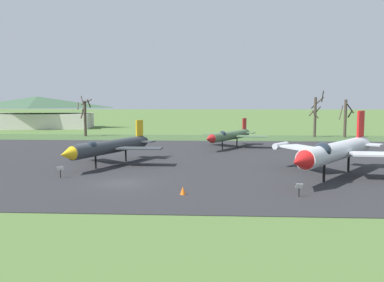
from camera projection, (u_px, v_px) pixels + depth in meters
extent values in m
plane|color=#4C6B33|center=(122.00, 184.00, 34.45)|extent=(600.00, 600.00, 0.00)
cube|color=#28282B|center=(149.00, 160.00, 48.25)|extent=(100.88, 46.29, 0.05)
cube|color=#3C582E|center=(174.00, 138.00, 77.21)|extent=(160.88, 12.00, 0.06)
cylinder|color=#4C6B47|center=(230.00, 136.00, 60.19)|extent=(6.39, 10.58, 1.30)
cone|color=#B21E1E|center=(209.00, 139.00, 54.71)|extent=(1.78, 1.93, 1.20)
cylinder|color=black|center=(246.00, 133.00, 65.22)|extent=(1.14, 1.06, 0.91)
ellipsoid|color=#19232D|center=(223.00, 134.00, 58.08)|extent=(1.03, 1.93, 0.97)
cube|color=#4C6B47|center=(217.00, 135.00, 62.89)|extent=(4.59, 4.79, 0.12)
cube|color=#4C6B47|center=(252.00, 136.00, 59.99)|extent=(4.61, 2.75, 0.12)
cube|color=#B21E1E|center=(244.00, 124.00, 64.48)|extent=(0.71, 1.16, 1.71)
cube|color=#4C6B47|center=(238.00, 132.00, 64.97)|extent=(1.83, 1.74, 0.12)
cube|color=#4C6B47|center=(250.00, 133.00, 63.97)|extent=(1.83, 1.74, 0.12)
cylinder|color=black|center=(222.00, 146.00, 58.19)|extent=(0.17, 0.17, 1.21)
cylinder|color=black|center=(237.00, 143.00, 62.43)|extent=(0.17, 0.17, 1.21)
cylinder|color=#33383D|center=(111.00, 147.00, 44.08)|extent=(5.88, 11.98, 1.42)
cone|color=yellow|center=(66.00, 154.00, 37.83)|extent=(1.78, 1.90, 1.31)
cylinder|color=black|center=(143.00, 141.00, 49.90)|extent=(1.21, 1.10, 1.00)
ellipsoid|color=#19232D|center=(92.00, 146.00, 41.11)|extent=(1.05, 1.97, 0.99)
cube|color=#33383D|center=(93.00, 146.00, 46.07)|extent=(4.85, 4.60, 0.13)
cube|color=#33383D|center=(140.00, 148.00, 43.49)|extent=(4.81, 2.12, 0.13)
cube|color=yellow|center=(139.00, 128.00, 49.05)|extent=(0.67, 1.34, 1.91)
cube|color=#33383D|center=(131.00, 141.00, 49.50)|extent=(2.04, 1.85, 0.13)
cube|color=#33383D|center=(147.00, 141.00, 48.57)|extent=(2.04, 1.85, 0.13)
cylinder|color=black|center=(96.00, 163.00, 41.77)|extent=(0.19, 0.19, 1.33)
cylinder|color=black|center=(126.00, 156.00, 46.66)|extent=(0.19, 0.19, 1.33)
cylinder|color=black|center=(60.00, 174.00, 36.87)|extent=(0.08, 0.08, 0.74)
cube|color=white|center=(60.00, 169.00, 36.82)|extent=(0.59, 0.31, 0.34)
cylinder|color=silver|center=(338.00, 151.00, 37.29)|extent=(9.79, 12.81, 1.68)
cone|color=red|center=(299.00, 162.00, 30.84)|extent=(2.45, 2.57, 1.54)
cylinder|color=black|center=(363.00, 144.00, 43.20)|extent=(1.49, 1.43, 1.17)
ellipsoid|color=#19232D|center=(323.00, 150.00, 34.37)|extent=(1.32, 2.49, 1.25)
cube|color=silver|center=(304.00, 148.00, 40.62)|extent=(4.94, 6.43, 0.16)
cylinder|color=silver|center=(281.00, 145.00, 43.06)|extent=(2.06, 2.55, 0.63)
cube|color=red|center=(361.00, 124.00, 42.22)|extent=(1.24, 1.62, 2.70)
cube|color=silver|center=(347.00, 143.00, 43.09)|extent=(2.39, 2.33, 0.16)
cube|color=silver|center=(372.00, 145.00, 41.55)|extent=(2.39, 2.33, 0.16)
cylinder|color=black|center=(324.00, 173.00, 34.96)|extent=(0.22, 0.22, 1.56)
cylinder|color=black|center=(348.00, 164.00, 39.94)|extent=(0.22, 0.22, 1.56)
cylinder|color=black|center=(299.00, 193.00, 29.59)|extent=(0.08, 0.08, 0.65)
cube|color=white|center=(299.00, 186.00, 29.54)|extent=(0.50, 0.27, 0.40)
cylinder|color=#42382D|center=(85.00, 119.00, 79.65)|extent=(0.54, 0.54, 6.92)
cylinder|color=#42382D|center=(82.00, 100.00, 79.02)|extent=(0.88, 1.08, 1.71)
cylinder|color=#42382D|center=(78.00, 106.00, 79.11)|extent=(0.99, 2.61, 1.41)
cylinder|color=#42382D|center=(82.00, 113.00, 79.64)|extent=(0.43, 1.41, 1.96)
cylinder|color=#42382D|center=(89.00, 103.00, 79.29)|extent=(0.31, 1.79, 1.69)
cylinder|color=#42382D|center=(87.00, 102.00, 80.39)|extent=(2.22, 0.26, 1.27)
cylinder|color=#42382D|center=(315.00, 117.00, 77.78)|extent=(0.50, 0.50, 7.61)
cylinder|color=#42382D|center=(319.00, 109.00, 77.77)|extent=(0.59, 1.47, 1.13)
cylinder|color=#42382D|center=(312.00, 112.00, 78.33)|extent=(1.52, 1.00, 1.40)
cylinder|color=#42382D|center=(317.00, 103.00, 78.46)|extent=(2.25, 1.51, 2.32)
cylinder|color=#42382D|center=(315.00, 114.00, 77.16)|extent=(1.33, 0.44, 1.55)
cylinder|color=#42382D|center=(323.00, 96.00, 77.14)|extent=(0.55, 2.63, 2.21)
cylinder|color=#42382D|center=(345.00, 119.00, 77.13)|extent=(0.53, 0.53, 7.16)
cylinder|color=#42382D|center=(350.00, 108.00, 76.08)|extent=(1.92, 1.39, 1.97)
cylinder|color=#42382D|center=(350.00, 114.00, 77.05)|extent=(0.37, 1.86, 1.42)
cylinder|color=#42382D|center=(341.00, 112.00, 77.52)|extent=(1.19, 1.58, 2.67)
cube|color=beige|center=(38.00, 121.00, 104.27)|extent=(27.92, 16.55, 3.71)
pyramid|color=#38563D|center=(37.00, 102.00, 103.81)|extent=(29.31, 17.37, 2.88)
cone|color=orange|center=(183.00, 191.00, 30.30)|extent=(0.46, 0.46, 0.65)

